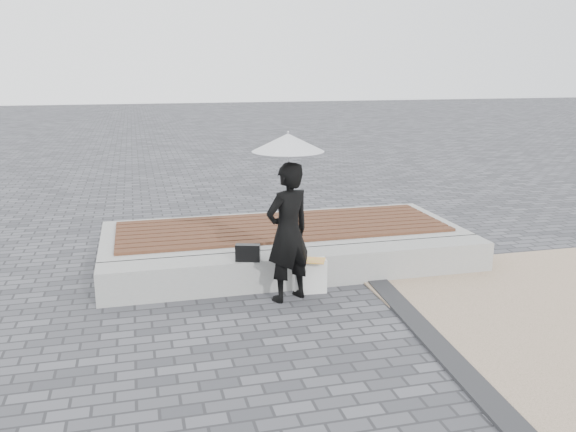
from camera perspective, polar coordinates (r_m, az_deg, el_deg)
The scene contains 10 objects.
ground at distance 6.22m, azimuth 5.74°, elevation -11.26°, with size 80.00×80.00×0.00m, color #535358.
edging_band at distance 6.09m, azimuth 14.19°, elevation -12.03°, with size 0.25×5.20×0.04m, color #2A2B2D.
seating_ledge at distance 7.56m, azimuth 1.64°, elevation -4.90°, with size 5.00×0.45×0.40m, color #A3A39E.
timber_platform at distance 8.66m, azimuth -0.53°, elevation -2.41°, with size 5.00×2.00×0.40m, color #A7A7A2.
timber_decking at distance 8.60m, azimuth -0.53°, elevation -1.00°, with size 4.60×1.60×0.04m, color brown, non-canonical shape.
woman at distance 6.86m, azimuth 0.00°, elevation -1.56°, with size 0.59×0.39×1.62m, color black.
parasol at distance 6.66m, azimuth 0.00°, elevation 6.96°, with size 0.80×0.80×1.03m.
handbag at distance 7.15m, azimuth -3.82°, elevation -3.49°, with size 0.29×0.10×0.20m, color black.
canvas_tote at distance 7.26m, azimuth 2.06°, elevation -5.67°, with size 0.39×0.17×0.41m, color silver.
magazine at distance 7.14m, azimuth 2.19°, elevation -4.20°, with size 0.32×0.24×0.01m, color #EE523F.
Camera 1 is at (-1.97, -5.27, 2.65)m, focal length 37.66 mm.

